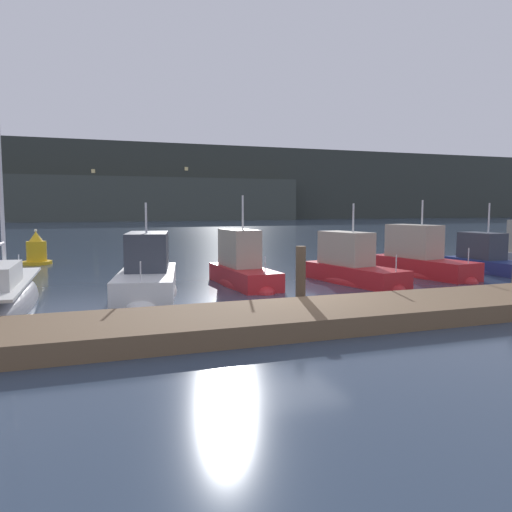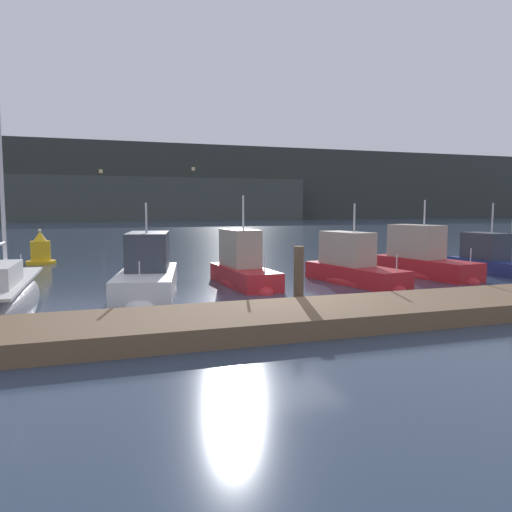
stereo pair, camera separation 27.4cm
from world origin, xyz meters
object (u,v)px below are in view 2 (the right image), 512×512
motorboat_berth_7 (423,267)px  motorboat_berth_6 (353,274)px  motorboat_berth_8 (490,266)px  motorboat_berth_4 (148,281)px  sailboat_berth_3 (3,300)px  motorboat_berth_5 (243,276)px  channel_buoy (41,251)px

motorboat_berth_7 → motorboat_berth_6: bearing=-167.7°
motorboat_berth_8 → motorboat_berth_7: bearing=-179.0°
motorboat_berth_4 → sailboat_berth_3: bearing=-167.4°
motorboat_berth_5 → motorboat_berth_6: size_ratio=0.89×
motorboat_berth_7 → motorboat_berth_4: bearing=-178.0°
motorboat_berth_4 → motorboat_berth_6: bearing=-3.1°
sailboat_berth_3 → motorboat_berth_8: size_ratio=2.52×
sailboat_berth_3 → motorboat_berth_7: 15.93m
motorboat_berth_6 → motorboat_berth_8: (7.43, 0.89, -0.05)m
motorboat_berth_4 → motorboat_berth_7: 11.53m
motorboat_berth_5 → motorboat_berth_6: bearing=-11.2°
motorboat_berth_7 → motorboat_berth_8: motorboat_berth_7 is taller
sailboat_berth_3 → motorboat_berth_7: (15.87, 1.38, 0.25)m
motorboat_berth_4 → motorboat_berth_6: motorboat_berth_4 is taller
motorboat_berth_8 → channel_buoy: (-19.43, 9.99, 0.37)m
motorboat_berth_6 → motorboat_berth_7: (3.79, 0.83, 0.05)m
motorboat_berth_4 → motorboat_berth_5: motorboat_berth_5 is taller
sailboat_berth_3 → motorboat_berth_5: sailboat_berth_3 is taller
motorboat_berth_5 → motorboat_berth_4: bearing=-173.6°
sailboat_berth_3 → motorboat_berth_7: sailboat_berth_3 is taller
motorboat_berth_4 → motorboat_berth_7: motorboat_berth_7 is taller
motorboat_berth_4 → motorboat_berth_5: bearing=6.4°
motorboat_berth_8 → channel_buoy: 21.84m
motorboat_berth_5 → motorboat_berth_7: (7.96, 0.01, 0.03)m
motorboat_berth_4 → motorboat_berth_8: 15.17m
sailboat_berth_3 → motorboat_berth_6: bearing=2.6°
motorboat_berth_6 → motorboat_berth_7: 3.88m
motorboat_berth_5 → motorboat_berth_7: motorboat_berth_5 is taller
motorboat_berth_4 → motorboat_berth_7: bearing=2.0°
motorboat_berth_4 → channel_buoy: motorboat_berth_4 is taller
sailboat_berth_3 → motorboat_berth_4: (4.35, 0.97, 0.26)m
motorboat_berth_6 → motorboat_berth_8: bearing=6.8°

